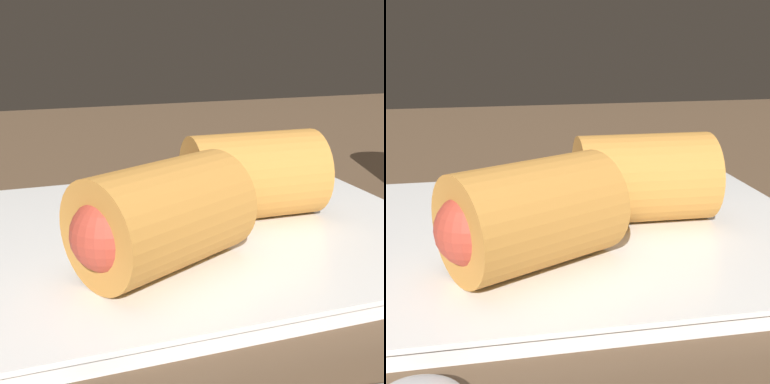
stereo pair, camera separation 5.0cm
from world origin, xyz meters
TOP-DOWN VIEW (x-y plane):
  - table_surface at (0.00, 0.00)cm, footprint 180.00×140.00cm
  - serving_plate at (-2.15, -1.26)cm, footprint 33.53×26.80cm
  - roll_front_left at (2.19, -0.73)cm, footprint 10.72×6.47cm
  - roll_front_right at (-6.45, -7.33)cm, footprint 11.37×9.94cm

SIDE VIEW (x-z plane):
  - table_surface at x=0.00cm, z-range 0.00..2.00cm
  - serving_plate at x=-2.15cm, z-range 2.01..3.51cm
  - roll_front_left at x=2.19cm, z-range 3.50..9.78cm
  - roll_front_right at x=-6.45cm, z-range 3.50..9.78cm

